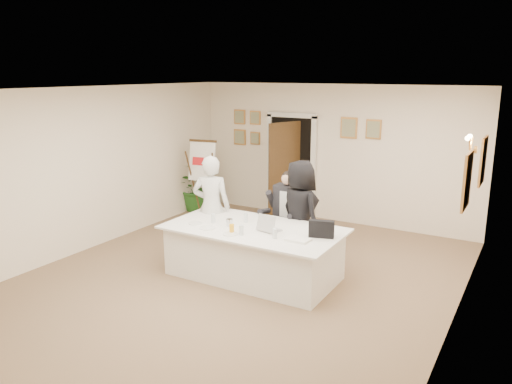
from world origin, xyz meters
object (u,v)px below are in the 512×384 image
object	(u,v)px
seated_man	(287,213)
flip_chart	(204,183)
conference_table	(254,252)
standing_woman	(300,213)
paper_stack	(298,240)
laptop_bag	(321,229)
steel_jug	(229,222)
potted_palm	(198,187)
laptop	(270,221)
oj_glass	(232,229)
standing_man	(211,207)

from	to	relation	value
seated_man	flip_chart	xyz separation A→B (m)	(-2.45, 1.05, 0.03)
conference_table	standing_woman	bearing A→B (deg)	66.49
conference_table	paper_stack	bearing A→B (deg)	-13.68
laptop_bag	steel_jug	world-z (taller)	laptop_bag
potted_palm	laptop_bag	size ratio (longest dim) A/B	3.05
standing_woman	laptop	size ratio (longest dim) A/B	4.93
standing_woman	oj_glass	world-z (taller)	standing_woman
flip_chart	laptop	size ratio (longest dim) A/B	4.76
standing_man	steel_jug	xyz separation A→B (m)	(0.68, -0.50, -0.03)
flip_chart	laptop_bag	bearing A→B (deg)	-30.46
standing_man	laptop_bag	bearing A→B (deg)	149.64
standing_man	flip_chart	bearing A→B (deg)	-73.39
flip_chart	paper_stack	size ratio (longest dim) A/B	5.10
standing_woman	conference_table	bearing A→B (deg)	94.92
paper_stack	flip_chart	bearing A→B (deg)	144.42
standing_man	laptop_bag	world-z (taller)	standing_man
conference_table	seated_man	size ratio (longest dim) A/B	1.81
oj_glass	steel_jug	world-z (taller)	oj_glass
potted_palm	laptop_bag	xyz separation A→B (m)	(3.98, -2.47, 0.36)
seated_man	laptop_bag	world-z (taller)	seated_man
seated_man	potted_palm	xyz separation A→B (m)	(-2.93, 1.46, -0.19)
potted_palm	laptop_bag	world-z (taller)	potted_palm
paper_stack	steel_jug	xyz separation A→B (m)	(-1.18, 0.09, 0.04)
oj_glass	potted_palm	bearing A→B (deg)	133.51
standing_woman	laptop	bearing A→B (deg)	111.93
flip_chart	paper_stack	world-z (taller)	flip_chart
conference_table	flip_chart	bearing A→B (deg)	138.85
conference_table	seated_man	xyz separation A→B (m)	(-0.01, 1.11, 0.33)
conference_table	flip_chart	xyz separation A→B (m)	(-2.46, 2.15, 0.37)
conference_table	laptop_bag	size ratio (longest dim) A/B	7.44
laptop_bag	steel_jug	xyz separation A→B (m)	(-1.40, -0.20, -0.07)
conference_table	oj_glass	distance (m)	0.60
flip_chart	laptop	bearing A→B (deg)	-38.11
flip_chart	laptop	distance (m)	3.48
laptop	potted_palm	bearing A→B (deg)	153.67
laptop_bag	paper_stack	distance (m)	0.38
oj_glass	conference_table	bearing A→B (deg)	68.71
flip_chart	standing_woman	xyz separation A→B (m)	(2.83, -1.31, 0.09)
seated_man	laptop	xyz separation A→B (m)	(0.28, -1.10, 0.19)
seated_man	oj_glass	bearing A→B (deg)	-101.64
seated_man	paper_stack	distance (m)	1.55
flip_chart	standing_woman	size ratio (longest dim) A/B	0.97
standing_woman	steel_jug	size ratio (longest dim) A/B	15.44
conference_table	oj_glass	bearing A→B (deg)	-111.29
laptop	laptop_bag	size ratio (longest dim) A/B	0.97
potted_palm	oj_glass	distance (m)	4.06
standing_woman	potted_palm	bearing A→B (deg)	0.83
seated_man	steel_jug	distance (m)	1.27
flip_chart	steel_jug	size ratio (longest dim) A/B	14.91
standing_man	standing_woman	xyz separation A→B (m)	(1.40, 0.45, -0.01)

